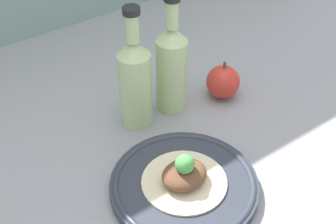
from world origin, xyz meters
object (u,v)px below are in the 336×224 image
(plate, at_px, (184,185))
(cider_bottle_left, at_px, (135,80))
(cider_bottle_right, at_px, (172,66))
(plated_food, at_px, (184,175))
(apple, at_px, (223,82))

(plate, distance_m, cider_bottle_left, 0.22)
(cider_bottle_left, bearing_deg, cider_bottle_right, 0.00)
(cider_bottle_left, bearing_deg, plated_food, -99.25)
(cider_bottle_right, height_order, apple, cider_bottle_right)
(plated_food, height_order, apple, apple)
(apple, bearing_deg, plate, -143.97)
(plate, height_order, plated_food, plated_food)
(cider_bottle_left, distance_m, apple, 0.21)
(cider_bottle_left, bearing_deg, apple, -10.16)
(plate, xyz_separation_m, plated_food, (0.00, 0.00, 0.02))
(plate, relative_size, cider_bottle_left, 1.01)
(plated_food, distance_m, cider_bottle_left, 0.21)
(plated_food, bearing_deg, cider_bottle_left, 80.75)
(plate, bearing_deg, plated_food, 0.00)
(cider_bottle_left, xyz_separation_m, apple, (0.19, -0.03, -0.06))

